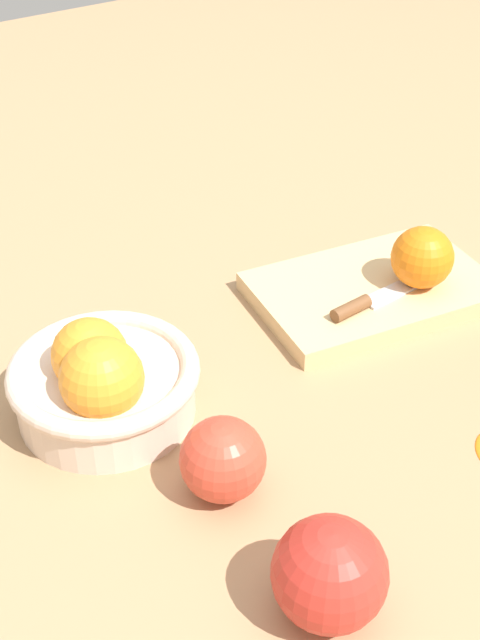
# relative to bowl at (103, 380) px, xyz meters

# --- Properties ---
(ground_plane) EXTENTS (2.40, 2.40, 0.00)m
(ground_plane) POSITION_rel_bowl_xyz_m (0.20, -0.08, -0.04)
(ground_plane) COLOR tan
(bowl) EXTENTS (0.17, 0.17, 0.10)m
(bowl) POSITION_rel_bowl_xyz_m (0.00, 0.00, 0.00)
(bowl) COLOR beige
(bowl) RESTS_ON ground_plane
(cutting_board) EXTENTS (0.27, 0.19, 0.02)m
(cutting_board) POSITION_rel_bowl_xyz_m (0.32, 0.00, -0.03)
(cutting_board) COLOR #DBB77F
(cutting_board) RESTS_ON ground_plane
(orange_on_board) EXTENTS (0.06, 0.06, 0.06)m
(orange_on_board) POSITION_rel_bowl_xyz_m (0.35, -0.02, 0.01)
(orange_on_board) COLOR orange
(orange_on_board) RESTS_ON cutting_board
(knife) EXTENTS (0.16, 0.03, 0.01)m
(knife) POSITION_rel_bowl_xyz_m (0.29, -0.02, -0.01)
(knife) COLOR silver
(knife) RESTS_ON cutting_board
(apple_front_left) EXTENTS (0.08, 0.08, 0.08)m
(apple_front_left) POSITION_rel_bowl_xyz_m (0.04, -0.27, 0.00)
(apple_front_left) COLOR red
(apple_front_left) RESTS_ON ground_plane
(apple_front_left_2) EXTENTS (0.07, 0.07, 0.07)m
(apple_front_left_2) POSITION_rel_bowl_xyz_m (0.04, -0.13, -0.00)
(apple_front_left_2) COLOR #D6422D
(apple_front_left_2) RESTS_ON ground_plane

